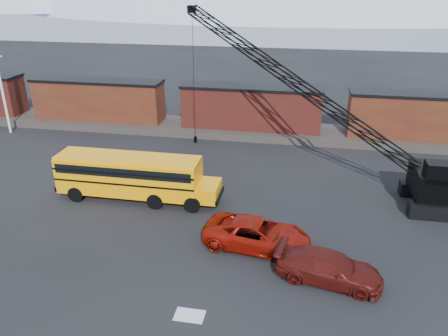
# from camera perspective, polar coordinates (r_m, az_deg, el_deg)

# --- Properties ---
(ground) EXTENTS (160.00, 160.00, 0.00)m
(ground) POSITION_cam_1_polar(r_m,az_deg,el_deg) (24.67, -3.26, -12.35)
(ground) COLOR black
(ground) RESTS_ON ground
(gravel_berm) EXTENTS (120.00, 5.00, 0.70)m
(gravel_berm) POSITION_cam_1_polar(r_m,az_deg,el_deg) (43.95, 3.49, 4.91)
(gravel_berm) COLOR #413C36
(gravel_berm) RESTS_ON ground
(boxcar_west_near) EXTENTS (13.70, 3.10, 4.17)m
(boxcar_west_near) POSITION_cam_1_polar(r_m,az_deg,el_deg) (47.80, -16.05, 8.61)
(boxcar_west_near) COLOR #431A13
(boxcar_west_near) RESTS_ON gravel_berm
(boxcar_mid) EXTENTS (13.70, 3.10, 4.17)m
(boxcar_mid) POSITION_cam_1_polar(r_m,az_deg,el_deg) (43.23, 3.57, 7.94)
(boxcar_mid) COLOR #4B1715
(boxcar_mid) RESTS_ON gravel_berm
(boxcar_east_near) EXTENTS (13.70, 3.10, 4.17)m
(boxcar_east_near) POSITION_cam_1_polar(r_m,az_deg,el_deg) (44.33, 24.67, 6.20)
(boxcar_east_near) COLOR #431A13
(boxcar_east_near) RESTS_ON gravel_berm
(utility_pole) EXTENTS (1.40, 0.24, 8.00)m
(utility_pole) POSITION_cam_1_polar(r_m,az_deg,el_deg) (48.37, -26.95, 8.84)
(utility_pole) COLOR silver
(utility_pole) RESTS_ON ground
(snow_patch) EXTENTS (1.40, 0.90, 0.02)m
(snow_patch) POSITION_cam_1_polar(r_m,az_deg,el_deg) (21.56, -4.53, -18.64)
(snow_patch) COLOR silver
(snow_patch) RESTS_ON ground
(school_bus) EXTENTS (11.65, 2.65, 3.19)m
(school_bus) POSITION_cam_1_polar(r_m,az_deg,el_deg) (31.04, -11.69, -0.97)
(school_bus) COLOR #FEA105
(school_bus) RESTS_ON ground
(red_pickup) EXTENTS (6.50, 3.64, 1.72)m
(red_pickup) POSITION_cam_1_polar(r_m,az_deg,el_deg) (25.57, 4.35, -8.62)
(red_pickup) COLOR maroon
(red_pickup) RESTS_ON ground
(maroon_suv) EXTENTS (5.79, 3.20, 1.59)m
(maroon_suv) POSITION_cam_1_polar(r_m,az_deg,el_deg) (23.62, 13.53, -12.56)
(maroon_suv) COLOR #4E110D
(maroon_suv) RESTS_ON ground
(crawler_crane) EXTENTS (23.12, 11.83, 12.48)m
(crawler_crane) POSITION_cam_1_polar(r_m,az_deg,el_deg) (34.02, 9.32, 10.95)
(crawler_crane) COLOR black
(crawler_crane) RESTS_ON ground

